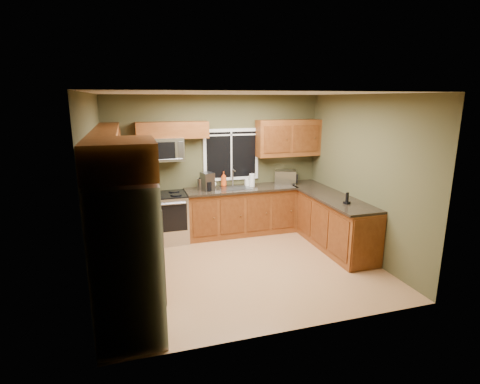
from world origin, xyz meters
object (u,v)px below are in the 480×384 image
coffee_maker (207,182)px  soap_bottle_a (224,179)px  paper_towel_roll (252,180)px  soap_bottle_c (213,183)px  refrigerator (128,260)px  range (166,218)px  toaster_oven (285,177)px  cordless_phone (347,200)px  microwave (162,149)px  kettle (201,183)px  soap_bottle_b (247,181)px

coffee_maker → soap_bottle_a: bearing=30.9°
paper_towel_roll → soap_bottle_c: (-0.75, 0.18, -0.04)m
coffee_maker → soap_bottle_c: 0.28m
refrigerator → coffee_maker: 3.16m
soap_bottle_c → coffee_maker: bearing=-125.3°
paper_towel_roll → soap_bottle_c: 0.77m
range → soap_bottle_a: soap_bottle_a is taller
range → soap_bottle_c: size_ratio=5.68×
toaster_oven → soap_bottle_c: (-1.50, 0.08, -0.05)m
toaster_oven → soap_bottle_a: (-1.29, 0.08, 0.01)m
toaster_oven → coffee_maker: 1.66m
refrigerator → paper_towel_roll: (2.39, 2.82, 0.17)m
coffee_maker → refrigerator: bearing=-118.2°
toaster_oven → soap_bottle_c: size_ratio=3.13×
cordless_phone → microwave: bearing=148.3°
range → microwave: bearing=90.0°
toaster_oven → cordless_phone: toaster_oven is taller
microwave → kettle: microwave is taller
soap_bottle_b → paper_towel_roll: bearing=-52.2°
refrigerator → soap_bottle_b: 3.72m
kettle → soap_bottle_a: 0.49m
soap_bottle_b → kettle: bearing=-179.0°
range → microwave: microwave is taller
coffee_maker → soap_bottle_b: size_ratio=1.78×
kettle → cordless_phone: bearing=-39.1°
coffee_maker → range: bearing=-179.4°
range → soap_bottle_b: size_ratio=4.99×
toaster_oven → coffee_maker: coffee_maker is taller
range → soap_bottle_c: bearing=13.6°
microwave → cordless_phone: microwave is taller
paper_towel_roll → coffee_maker: bearing=-177.2°
paper_towel_roll → soap_bottle_a: bearing=161.4°
coffee_maker → cordless_phone: 2.57m
coffee_maker → paper_towel_roll: (0.90, 0.04, -0.03)m
toaster_oven → cordless_phone: 1.77m
paper_towel_roll → soap_bottle_a: size_ratio=0.95×
paper_towel_roll → soap_bottle_a: soap_bottle_a is taller
microwave → soap_bottle_b: (1.63, 0.00, -0.70)m
refrigerator → paper_towel_roll: bearing=49.7°
coffee_maker → soap_bottle_a: coffee_maker is taller
microwave → cordless_phone: 3.37m
soap_bottle_a → soap_bottle_c: size_ratio=1.78×
kettle → microwave: bearing=178.9°
microwave → paper_towel_roll: size_ratio=2.72×
microwave → soap_bottle_a: size_ratio=2.59×
coffee_maker → kettle: bearing=133.0°
refrigerator → coffee_maker: bearing=61.8°
soap_bottle_c → cordless_phone: 2.59m
kettle → paper_towel_roll: bearing=-4.0°
refrigerator → soap_bottle_a: refrigerator is taller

